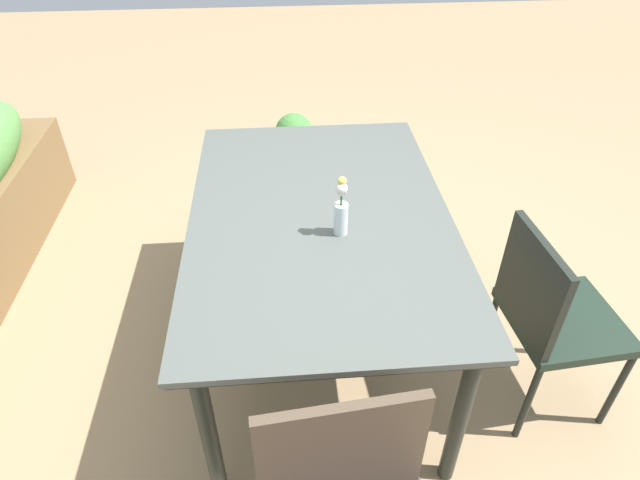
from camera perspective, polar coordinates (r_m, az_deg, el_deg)
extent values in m
plane|color=#9E7F5B|center=(2.69, 1.97, -10.32)|extent=(12.00, 12.00, 0.00)
cube|color=#4C514C|center=(2.16, 0.00, 2.52)|extent=(1.57, 1.03, 0.02)
cube|color=#232823|center=(2.17, 0.00, 2.01)|extent=(1.54, 1.01, 0.02)
cylinder|color=#232823|center=(2.03, 14.58, -17.63)|extent=(0.06, 0.06, 0.75)
cylinder|color=#232823|center=(3.00, 7.17, 4.59)|extent=(0.06, 0.06, 0.75)
cylinder|color=#232823|center=(1.97, -11.61, -19.54)|extent=(0.06, 0.06, 0.75)
cylinder|color=#232823|center=(2.96, -9.49, 3.82)|extent=(0.06, 0.06, 0.75)
cube|color=#4C3D2D|center=(1.55, 2.29, -21.66)|extent=(0.07, 0.46, 0.42)
cube|color=black|center=(2.35, 24.35, -7.73)|extent=(0.45, 0.45, 0.04)
cube|color=black|center=(2.12, 21.38, -4.56)|extent=(0.40, 0.06, 0.40)
cylinder|color=black|center=(2.71, 24.61, -7.74)|extent=(0.03, 0.03, 0.44)
cylinder|color=black|center=(2.52, 28.80, -13.62)|extent=(0.03, 0.03, 0.44)
cylinder|color=black|center=(2.54, 17.31, -9.15)|extent=(0.03, 0.03, 0.44)
cylinder|color=black|center=(2.33, 21.07, -15.71)|extent=(0.03, 0.03, 0.44)
cylinder|color=silver|center=(2.01, 2.21, 2.24)|extent=(0.05, 0.05, 0.13)
cylinder|color=#2D662D|center=(1.96, 2.29, 4.07)|extent=(0.01, 0.00, 0.11)
sphere|color=white|center=(1.93, 2.33, 5.47)|extent=(0.04, 0.04, 0.04)
cylinder|color=#2D662D|center=(1.96, 2.30, 4.51)|extent=(0.01, 0.00, 0.14)
sphere|color=#EFCC4C|center=(1.92, 2.35, 6.23)|extent=(0.03, 0.03, 0.03)
cylinder|color=#2D662D|center=(1.97, 2.21, 3.99)|extent=(0.01, 0.00, 0.10)
sphere|color=white|center=(1.94, 2.25, 5.22)|extent=(0.04, 0.04, 0.04)
cylinder|color=gray|center=(3.91, -2.66, 8.63)|extent=(0.24, 0.24, 0.19)
sphere|color=#47843D|center=(3.82, -2.75, 11.27)|extent=(0.26, 0.26, 0.26)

